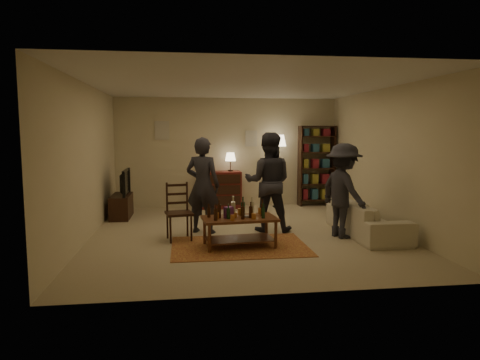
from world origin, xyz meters
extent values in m
plane|color=#C6B793|center=(0.00, 0.00, 0.00)|extent=(6.00, 6.00, 0.00)
plane|color=beige|center=(0.00, 3.00, 1.35)|extent=(5.50, 0.00, 5.50)
plane|color=beige|center=(-2.75, 0.00, 1.35)|extent=(0.00, 6.00, 6.00)
plane|color=beige|center=(2.75, 0.00, 1.35)|extent=(0.00, 6.00, 6.00)
plane|color=beige|center=(0.00, -3.00, 1.35)|extent=(5.50, 0.00, 5.50)
plane|color=white|center=(0.00, 0.00, 2.70)|extent=(6.00, 6.00, 0.00)
cube|color=beige|center=(-1.60, 2.98, 1.90)|extent=(0.35, 0.03, 0.45)
cube|color=beige|center=(0.60, 2.98, 1.70)|extent=(0.30, 0.03, 0.40)
cube|color=maroon|center=(-0.20, -0.90, 0.01)|extent=(2.20, 1.50, 0.01)
cube|color=brown|center=(-0.20, -0.90, 0.47)|extent=(1.25, 0.76, 0.04)
cube|color=brown|center=(-0.20, -0.90, 0.13)|extent=(1.14, 0.65, 0.02)
cylinder|color=brown|center=(-0.71, -1.22, 0.22)|extent=(0.05, 0.05, 0.45)
cylinder|color=brown|center=(0.35, -1.12, 0.22)|extent=(0.05, 0.05, 0.45)
cylinder|color=brown|center=(-0.76, -0.69, 0.22)|extent=(0.05, 0.05, 0.45)
cylinder|color=brown|center=(0.31, -0.59, 0.22)|extent=(0.05, 0.05, 0.45)
cylinder|color=#C7732E|center=(-0.58, -0.96, 0.54)|extent=(0.07, 0.07, 0.10)
cylinder|color=#C7732E|center=(-0.34, -1.14, 0.53)|extent=(0.07, 0.07, 0.09)
cylinder|color=#C7732E|center=(-0.18, -0.72, 0.54)|extent=(0.07, 0.07, 0.11)
cylinder|color=#C7732E|center=(0.01, -1.07, 0.53)|extent=(0.07, 0.07, 0.09)
cylinder|color=#C7732E|center=(0.18, -0.66, 0.54)|extent=(0.07, 0.07, 0.10)
cylinder|color=#C7732E|center=(-0.27, -0.92, 0.53)|extent=(0.06, 0.06, 0.08)
cube|color=#703289|center=(-0.38, -0.90, 0.58)|extent=(0.16, 0.14, 0.18)
cylinder|color=gray|center=(-0.08, -0.91, 0.50)|extent=(0.12, 0.12, 0.02)
cube|color=#311C10|center=(-1.18, -0.34, 0.47)|extent=(0.51, 0.51, 0.04)
cylinder|color=#311C10|center=(-1.32, -0.55, 0.23)|extent=(0.04, 0.04, 0.46)
cylinder|color=#311C10|center=(-0.97, -0.49, 0.23)|extent=(0.04, 0.04, 0.46)
cylinder|color=#311C10|center=(-1.39, -0.20, 0.23)|extent=(0.04, 0.04, 0.46)
cylinder|color=#311C10|center=(-1.04, -0.14, 0.23)|extent=(0.04, 0.04, 0.46)
cube|color=#311C10|center=(-1.21, -0.17, 0.75)|extent=(0.35, 0.09, 0.52)
cube|color=#311C10|center=(-2.45, 1.80, 0.25)|extent=(0.40, 1.00, 0.50)
imported|color=black|center=(-2.43, 1.80, 0.78)|extent=(0.13, 0.97, 0.56)
cube|color=maroon|center=(-0.20, 2.72, 0.45)|extent=(1.00, 0.48, 0.90)
cube|color=#311C10|center=(-0.20, 2.47, 0.22)|extent=(0.92, 0.02, 0.22)
cube|color=#311C10|center=(-0.20, 2.47, 0.48)|extent=(0.92, 0.02, 0.22)
cube|color=#311C10|center=(-0.20, 2.47, 0.74)|extent=(0.92, 0.02, 0.22)
cylinder|color=#311C10|center=(0.05, 2.72, 0.92)|extent=(0.12, 0.12, 0.04)
cylinder|color=#311C10|center=(0.05, 2.72, 1.05)|extent=(0.02, 0.02, 0.22)
cone|color=#FFE5B2|center=(0.05, 2.72, 1.26)|extent=(0.26, 0.26, 0.20)
cube|color=#311C10|center=(1.82, 2.78, 1.00)|extent=(0.04, 0.34, 2.00)
cube|color=#311C10|center=(2.68, 2.78, 1.00)|extent=(0.04, 0.34, 2.00)
cube|color=#311C10|center=(2.25, 2.78, 0.15)|extent=(0.90, 0.34, 0.03)
cube|color=#311C10|center=(2.25, 2.78, 0.55)|extent=(0.90, 0.34, 0.03)
cube|color=#311C10|center=(2.25, 2.78, 0.95)|extent=(0.90, 0.34, 0.03)
cube|color=#311C10|center=(2.25, 2.78, 1.35)|extent=(0.90, 0.34, 0.03)
cube|color=#311C10|center=(2.25, 2.78, 1.75)|extent=(0.90, 0.34, 0.03)
cube|color=#311C10|center=(2.25, 2.78, 2.00)|extent=(0.90, 0.34, 0.03)
cube|color=maroon|center=(1.95, 2.78, 0.29)|extent=(0.12, 0.22, 0.26)
cube|color=#295C7B|center=(2.20, 2.78, 0.29)|extent=(0.15, 0.22, 0.26)
cube|color=olive|center=(2.47, 2.78, 0.29)|extent=(0.18, 0.22, 0.26)
cube|color=#295C7B|center=(1.95, 2.78, 0.69)|extent=(0.12, 0.22, 0.24)
cube|color=olive|center=(2.20, 2.78, 0.69)|extent=(0.15, 0.22, 0.24)
cube|color=maroon|center=(2.47, 2.78, 0.69)|extent=(0.18, 0.22, 0.24)
cube|color=olive|center=(1.95, 2.78, 1.07)|extent=(0.12, 0.22, 0.22)
cube|color=maroon|center=(2.20, 2.78, 1.07)|extent=(0.15, 0.22, 0.22)
cube|color=#295C7B|center=(2.47, 2.78, 1.07)|extent=(0.18, 0.22, 0.22)
cube|color=maroon|center=(1.95, 2.78, 1.47)|extent=(0.12, 0.22, 0.20)
cube|color=#295C7B|center=(2.20, 2.78, 1.47)|extent=(0.15, 0.22, 0.20)
cube|color=olive|center=(2.47, 2.78, 1.47)|extent=(0.18, 0.22, 0.20)
cube|color=#295C7B|center=(1.95, 2.78, 1.85)|extent=(0.12, 0.22, 0.18)
cube|color=olive|center=(2.20, 2.78, 1.85)|extent=(0.15, 0.22, 0.18)
cube|color=maroon|center=(2.47, 2.78, 1.85)|extent=(0.18, 0.22, 0.18)
cylinder|color=black|center=(1.24, 2.65, 0.01)|extent=(0.28, 0.28, 0.03)
cylinder|color=black|center=(1.24, 2.65, 0.80)|extent=(0.03, 0.03, 1.60)
cone|color=#FFE5B2|center=(1.24, 2.65, 1.65)|extent=(0.36, 0.36, 0.28)
imported|color=beige|center=(2.20, -0.40, 0.30)|extent=(0.81, 2.08, 0.61)
imported|color=#28272F|center=(-0.74, 0.16, 0.89)|extent=(0.76, 0.65, 1.77)
imported|color=#2A2A33|center=(0.48, 0.16, 0.93)|extent=(1.05, 0.90, 1.86)
imported|color=#292931|center=(1.70, -0.50, 0.83)|extent=(0.91, 1.21, 1.67)
camera|label=1|loc=(-1.09, -7.67, 1.87)|focal=32.00mm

